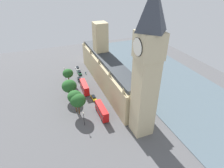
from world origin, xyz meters
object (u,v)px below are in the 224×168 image
(plane_tree_far_end, at_px, (69,86))
(street_lamp_slot_12, at_px, (84,116))
(double_decker_bus_corner, at_px, (102,111))
(plane_tree_trailing, at_px, (68,73))
(double_decker_bus_leading, at_px, (84,87))
(car_black_kerbside, at_px, (79,79))
(car_dark_green_under_trees, at_px, (79,73))
(parliament_building, at_px, (107,70))
(plane_tree_near_tower, at_px, (75,97))
(pedestrian_midblock, at_px, (86,73))
(plane_tree_slot_10, at_px, (78,100))
(car_white_opposite_hall, at_px, (77,68))
(car_yellow_cab_by_river_gate, at_px, (94,98))
(clock_tower, at_px, (147,67))
(street_lamp_slot_11, at_px, (64,71))

(plane_tree_far_end, height_order, street_lamp_slot_12, plane_tree_far_end)
(double_decker_bus_corner, height_order, plane_tree_trailing, plane_tree_trailing)
(double_decker_bus_leading, distance_m, plane_tree_trailing, 12.31)
(car_black_kerbside, distance_m, street_lamp_slot_12, 36.07)
(car_dark_green_under_trees, height_order, double_decker_bus_leading, double_decker_bus_leading)
(parliament_building, relative_size, plane_tree_near_tower, 6.19)
(car_black_kerbside, xyz_separation_m, double_decker_bus_leading, (0.04, 11.78, 1.75))
(car_dark_green_under_trees, xyz_separation_m, pedestrian_midblock, (-3.47, 1.40, -0.17))
(pedestrian_midblock, height_order, street_lamp_slot_12, street_lamp_slot_12)
(car_black_kerbside, bearing_deg, parliament_building, 148.28)
(plane_tree_slot_10, bearing_deg, car_white_opposite_hall, -101.81)
(car_white_opposite_hall, bearing_deg, car_yellow_cab_by_river_gate, 91.05)
(plane_tree_near_tower, relative_size, street_lamp_slot_12, 1.63)
(car_white_opposite_hall, xyz_separation_m, car_dark_green_under_trees, (0.28, 6.14, 0.00))
(plane_tree_trailing, bearing_deg, car_dark_green_under_trees, -129.79)
(car_dark_green_under_trees, height_order, plane_tree_trailing, plane_tree_trailing)
(clock_tower, distance_m, plane_tree_trailing, 51.93)
(double_decker_bus_leading, xyz_separation_m, street_lamp_slot_11, (6.61, -17.85, 1.75))
(double_decker_bus_corner, bearing_deg, car_black_kerbside, 93.13)
(double_decker_bus_corner, bearing_deg, plane_tree_slot_10, 151.08)
(clock_tower, bearing_deg, car_black_kerbside, -74.54)
(street_lamp_slot_11, distance_m, street_lamp_slot_12, 41.41)
(car_dark_green_under_trees, height_order, car_black_kerbside, same)
(parliament_building, distance_m, car_black_kerbside, 17.50)
(plane_tree_trailing, bearing_deg, car_yellow_cab_by_river_gate, 113.51)
(clock_tower, bearing_deg, plane_tree_far_end, -56.58)
(car_white_opposite_hall, distance_m, street_lamp_slot_11, 12.19)
(plane_tree_near_tower, height_order, street_lamp_slot_11, plane_tree_near_tower)
(street_lamp_slot_12, bearing_deg, plane_tree_slot_10, -87.66)
(car_dark_green_under_trees, xyz_separation_m, street_lamp_slot_11, (8.47, 1.59, 3.49))
(parliament_building, distance_m, car_white_opposite_hall, 26.20)
(street_lamp_slot_12, bearing_deg, street_lamp_slot_11, -89.53)
(clock_tower, relative_size, double_decker_bus_leading, 4.82)
(car_yellow_cab_by_river_gate, xyz_separation_m, plane_tree_slot_10, (8.72, 7.94, 6.11))
(pedestrian_midblock, distance_m, plane_tree_near_tower, 35.15)
(plane_tree_trailing, xyz_separation_m, street_lamp_slot_12, (0.43, 33.75, -1.94))
(plane_tree_trailing, relative_size, plane_tree_slot_10, 0.89)
(clock_tower, distance_m, car_white_opposite_hall, 65.62)
(clock_tower, bearing_deg, plane_tree_trailing, -67.24)
(street_lamp_slot_12, bearing_deg, car_white_opposite_hall, -99.72)
(plane_tree_trailing, bearing_deg, plane_tree_near_tower, 86.47)
(plane_tree_slot_10, bearing_deg, plane_tree_far_end, -85.25)
(plane_tree_near_tower, bearing_deg, double_decker_bus_corner, 143.80)
(plane_tree_slot_10, bearing_deg, car_black_kerbside, -103.35)
(double_decker_bus_corner, xyz_separation_m, pedestrian_midblock, (-3.48, -38.78, -1.91))
(street_lamp_slot_11, bearing_deg, plane_tree_trailing, 95.81)
(clock_tower, distance_m, street_lamp_slot_11, 59.51)
(double_decker_bus_leading, height_order, plane_tree_trailing, plane_tree_trailing)
(car_yellow_cab_by_river_gate, height_order, double_decker_bus_corner, double_decker_bus_corner)
(car_white_opposite_hall, bearing_deg, plane_tree_trailing, 63.62)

